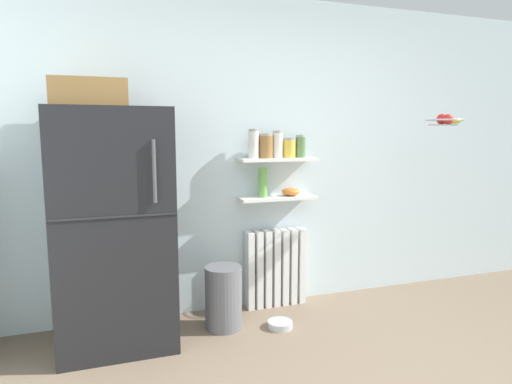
% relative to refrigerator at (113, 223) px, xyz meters
% --- Properties ---
extents(back_wall, '(7.04, 0.10, 2.60)m').
position_rel_refrigerator_xyz_m(back_wall, '(1.26, 0.39, 0.43)').
color(back_wall, silver).
rests_on(back_wall, ground_plane).
extents(refrigerator, '(0.78, 0.71, 1.84)m').
position_rel_refrigerator_xyz_m(refrigerator, '(0.00, 0.00, 0.00)').
color(refrigerator, black).
rests_on(refrigerator, ground_plane).
extents(radiator, '(0.53, 0.12, 0.67)m').
position_rel_refrigerator_xyz_m(radiator, '(1.32, 0.26, -0.54)').
color(radiator, white).
rests_on(radiator, ground_plane).
extents(wall_shelf_lower, '(0.66, 0.22, 0.02)m').
position_rel_refrigerator_xyz_m(wall_shelf_lower, '(1.32, 0.23, 0.08)').
color(wall_shelf_lower, white).
extents(wall_shelf_upper, '(0.66, 0.22, 0.02)m').
position_rel_refrigerator_xyz_m(wall_shelf_upper, '(1.32, 0.23, 0.40)').
color(wall_shelf_upper, white).
extents(storage_jar_0, '(0.09, 0.09, 0.24)m').
position_rel_refrigerator_xyz_m(storage_jar_0, '(1.11, 0.23, 0.53)').
color(storage_jar_0, silver).
rests_on(storage_jar_0, wall_shelf_upper).
extents(storage_jar_1, '(0.12, 0.12, 0.20)m').
position_rel_refrigerator_xyz_m(storage_jar_1, '(1.22, 0.23, 0.52)').
color(storage_jar_1, olive).
rests_on(storage_jar_1, wall_shelf_upper).
extents(storage_jar_2, '(0.09, 0.09, 0.22)m').
position_rel_refrigerator_xyz_m(storage_jar_2, '(1.32, 0.23, 0.53)').
color(storage_jar_2, silver).
rests_on(storage_jar_2, wall_shelf_upper).
extents(storage_jar_3, '(0.11, 0.11, 0.17)m').
position_rel_refrigerator_xyz_m(storage_jar_3, '(1.42, 0.23, 0.50)').
color(storage_jar_3, yellow).
rests_on(storage_jar_3, wall_shelf_upper).
extents(storage_jar_4, '(0.08, 0.08, 0.19)m').
position_rel_refrigerator_xyz_m(storage_jar_4, '(1.53, 0.23, 0.51)').
color(storage_jar_4, '#5B7F4C').
rests_on(storage_jar_4, wall_shelf_upper).
extents(vase, '(0.08, 0.08, 0.24)m').
position_rel_refrigerator_xyz_m(vase, '(1.19, 0.23, 0.22)').
color(vase, '#66A84C').
rests_on(vase, wall_shelf_lower).
extents(shelf_bowl, '(0.15, 0.15, 0.07)m').
position_rel_refrigerator_xyz_m(shelf_bowl, '(1.44, 0.23, 0.13)').
color(shelf_bowl, orange).
rests_on(shelf_bowl, wall_shelf_lower).
extents(trash_bin, '(0.28, 0.28, 0.48)m').
position_rel_refrigerator_xyz_m(trash_bin, '(0.78, -0.04, -0.63)').
color(trash_bin, slate).
rests_on(trash_bin, ground_plane).
extents(pet_food_bowl, '(0.19, 0.19, 0.05)m').
position_rel_refrigerator_xyz_m(pet_food_bowl, '(1.19, -0.18, -0.84)').
color(pet_food_bowl, '#B7B7BC').
rests_on(pet_food_bowl, ground_plane).
extents(hanging_fruit_basket, '(0.30, 0.30, 0.09)m').
position_rel_refrigerator_xyz_m(hanging_fruit_basket, '(2.58, -0.26, 0.72)').
color(hanging_fruit_basket, '#B2B2B7').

